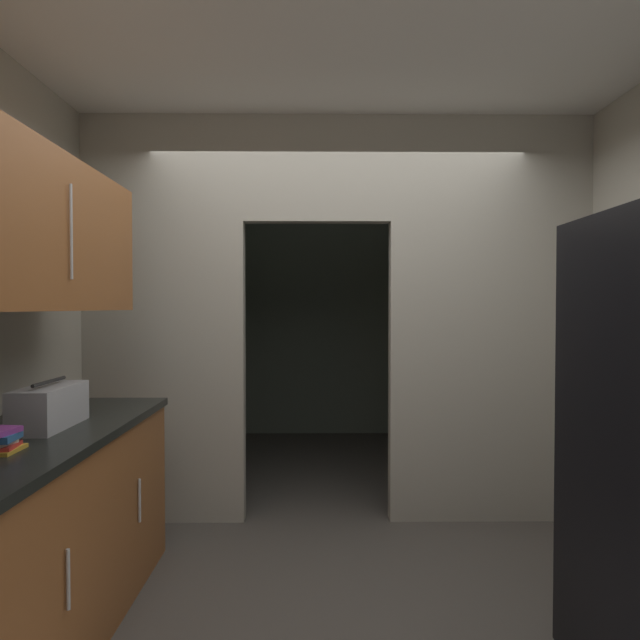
% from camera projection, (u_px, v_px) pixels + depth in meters
% --- Properties ---
extents(ground, '(20.00, 20.00, 0.00)m').
position_uv_depth(ground, '(348.00, 619.00, 2.59)').
color(ground, '#47423D').
extents(kitchen_overhead_slab, '(3.84, 6.46, 0.06)m').
position_uv_depth(kitchen_overhead_slab, '(344.00, 55.00, 2.90)').
color(kitchen_overhead_slab, silver).
extents(kitchen_partition, '(3.44, 0.12, 2.75)m').
position_uv_depth(kitchen_partition, '(343.00, 305.00, 3.79)').
color(kitchen_partition, '#ADA899').
rests_on(kitchen_partition, ground).
extents(adjoining_room_shell, '(3.44, 2.71, 2.75)m').
position_uv_depth(adjoining_room_shell, '(330.00, 316.00, 5.64)').
color(adjoining_room_shell, gray).
rests_on(adjoining_room_shell, ground).
extents(lower_cabinet_run, '(0.69, 1.85, 0.92)m').
position_uv_depth(lower_cabinet_run, '(32.00, 539.00, 2.39)').
color(lower_cabinet_run, brown).
rests_on(lower_cabinet_run, ground).
extents(upper_cabinet_counterside, '(0.36, 1.66, 0.68)m').
position_uv_depth(upper_cabinet_counterside, '(28.00, 232.00, 2.36)').
color(upper_cabinet_counterside, brown).
extents(boombox, '(0.19, 0.42, 0.21)m').
position_uv_depth(boombox, '(49.00, 407.00, 2.49)').
color(boombox, '#B2B2B7').
rests_on(boombox, lower_cabinet_run).
extents(book_stack, '(0.13, 0.16, 0.09)m').
position_uv_depth(book_stack, '(0.00, 441.00, 2.06)').
color(book_stack, gold).
rests_on(book_stack, lower_cabinet_run).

